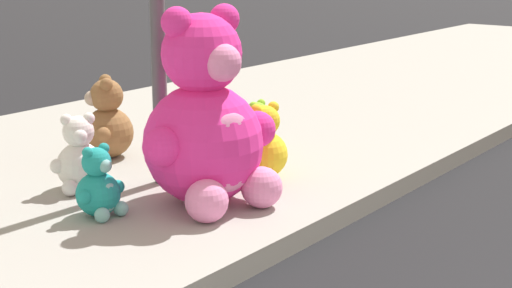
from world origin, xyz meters
TOP-DOWN VIEW (x-y plane):
  - plush_pink_large at (0.85, 3.81)m, footprint 1.04×0.96m
  - plush_yellow at (1.59, 3.89)m, footprint 0.44×0.41m
  - plush_teal at (0.21, 4.20)m, footprint 0.37×0.33m
  - plush_tan at (1.74, 4.71)m, footprint 0.48×0.44m
  - plush_brown at (1.23, 5.28)m, footprint 0.50×0.49m
  - plush_white at (0.51, 4.75)m, footprint 0.40×0.41m
  - plush_lime at (2.08, 4.34)m, footprint 0.36×0.33m

SIDE VIEW (x-z plane):
  - plush_lime at x=2.08m, z-range 0.10..0.58m
  - plush_teal at x=0.21m, z-range 0.10..0.59m
  - plush_white at x=0.51m, z-range 0.09..0.66m
  - plush_yellow at x=1.59m, z-range 0.09..0.68m
  - plush_tan at x=1.74m, z-range 0.09..0.72m
  - plush_brown at x=1.23m, z-range 0.08..0.78m
  - plush_pink_large at x=0.85m, z-range 0.01..1.38m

